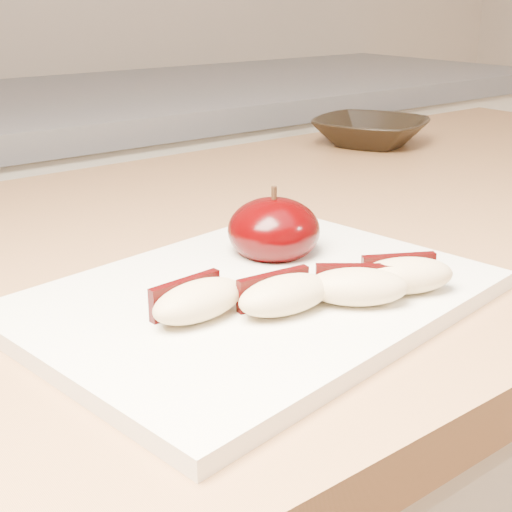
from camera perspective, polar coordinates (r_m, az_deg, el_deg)
back_cabinet at (r=1.42m, az=-18.73°, el=-7.59°), size 2.40×0.62×0.94m
cutting_board at (r=0.50m, az=0.00°, el=-3.34°), size 0.35×0.28×0.01m
apple_half at (r=0.57m, az=1.43°, el=2.08°), size 0.10×0.10×0.06m
apple_wedge_a at (r=0.46m, az=-4.72°, el=-3.53°), size 0.07×0.04×0.02m
apple_wedge_b at (r=0.46m, az=2.25°, el=-3.06°), size 0.07×0.04×0.02m
apple_wedge_c at (r=0.48m, az=8.07°, el=-2.39°), size 0.07×0.07×0.02m
apple_wedge_d at (r=0.51m, az=11.80°, el=-1.48°), size 0.08×0.06×0.02m
bowl at (r=1.05m, az=9.11°, el=9.79°), size 0.21×0.21×0.04m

